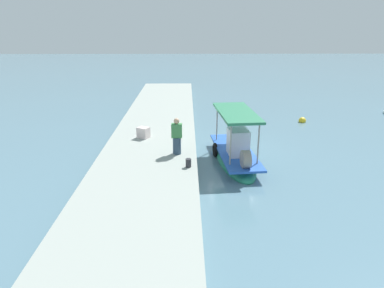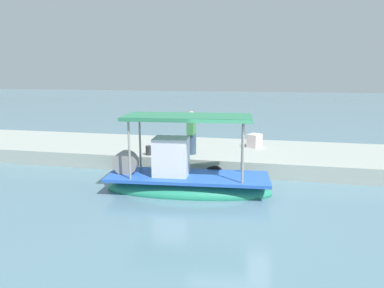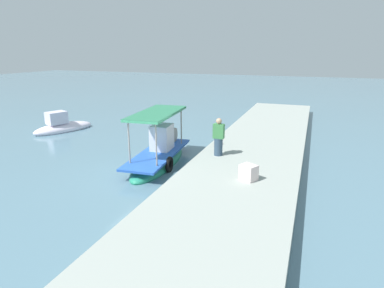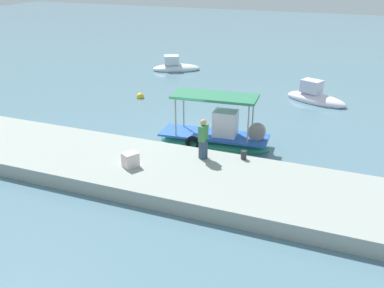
# 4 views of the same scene
# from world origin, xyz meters

# --- Properties ---
(ground_plane) EXTENTS (120.00, 120.00, 0.00)m
(ground_plane) POSITION_xyz_m (0.00, 0.00, 0.00)
(ground_plane) COLOR slate
(dock_quay) EXTENTS (36.00, 4.59, 0.60)m
(dock_quay) POSITION_xyz_m (0.00, -4.35, 0.30)
(dock_quay) COLOR #9DA49C
(dock_quay) RESTS_ON ground_plane
(main_fishing_boat) EXTENTS (5.54, 2.09, 2.86)m
(main_fishing_boat) POSITION_xyz_m (1.59, -0.15, 0.43)
(main_fishing_boat) COLOR #278E6B
(main_fishing_boat) RESTS_ON ground_plane
(fisherman_near_bollard) EXTENTS (0.40, 0.50, 1.73)m
(fisherman_near_bollard) POSITION_xyz_m (1.98, -2.97, 1.39)
(fisherman_near_bollard) COLOR #32475E
(fisherman_near_bollard) RESTS_ON dock_quay
(mooring_bollard) EXTENTS (0.24, 0.24, 0.37)m
(mooring_bollard) POSITION_xyz_m (3.60, -2.44, 0.79)
(mooring_bollard) COLOR #2D2D33
(mooring_bollard) RESTS_ON dock_quay
(cargo_crate) EXTENTS (0.69, 0.74, 0.58)m
(cargo_crate) POSITION_xyz_m (-0.44, -4.84, 0.89)
(cargo_crate) COLOR silver
(cargo_crate) RESTS_ON dock_quay
(marker_buoy) EXTENTS (0.49, 0.49, 0.49)m
(marker_buoy) POSITION_xyz_m (-5.56, 5.42, 0.10)
(marker_buoy) COLOR yellow
(marker_buoy) RESTS_ON ground_plane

